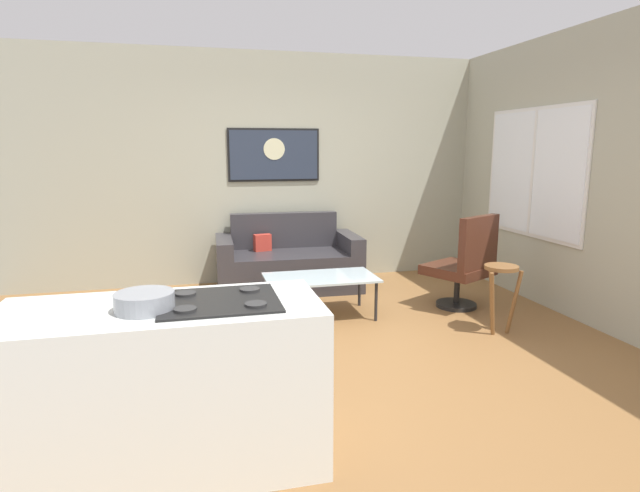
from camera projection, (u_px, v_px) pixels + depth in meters
ground at (321, 350)px, 4.35m from camera, size 6.40×6.40×0.04m
back_wall at (274, 169)px, 6.40m from camera, size 6.40×0.05×2.80m
right_wall at (576, 175)px, 4.99m from camera, size 0.05×6.40×2.80m
couch at (288, 264)px, 6.16m from camera, size 1.69×0.89×0.88m
coffee_table at (320, 279)px, 5.09m from camera, size 1.09×0.61×0.41m
armchair at (465, 264)px, 5.33m from camera, size 0.80×0.79×0.99m
bar_stool at (501, 282)px, 4.63m from camera, size 0.34×0.34×0.63m
kitchen_counter at (166, 387)px, 2.66m from camera, size 1.61×0.69×0.90m
mixing_bowl at (145, 302)px, 2.50m from camera, size 0.29×0.29×0.09m
wall_painting at (274, 155)px, 6.33m from camera, size 1.13×0.03×0.64m
window at (533, 173)px, 5.55m from camera, size 0.03×1.63×1.38m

